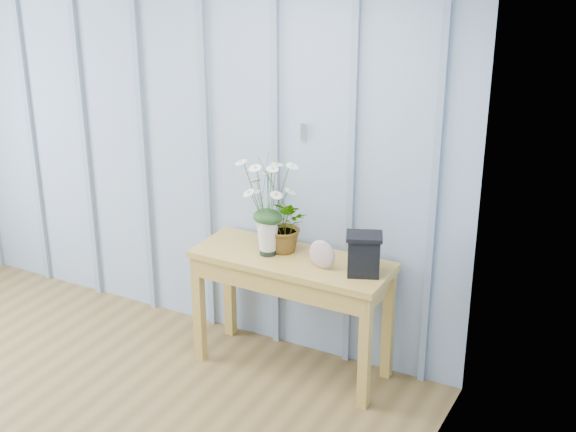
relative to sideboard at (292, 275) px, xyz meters
The scene contains 6 objects.
room_shell 1.99m from the sideboard, 132.49° to the right, with size 4.00×4.50×2.50m.
sideboard is the anchor object (origin of this frame).
daisy_vase 0.52m from the sideboard, 169.62° to the right, with size 0.44×0.33×0.62m.
spider_plant 0.30m from the sideboard, 138.89° to the left, with size 0.30×0.26×0.34m, color #183917.
felt_disc_vessel 0.30m from the sideboard, 13.00° to the right, with size 0.17×0.05×0.17m, color #824E55.
carved_box 0.52m from the sideboard, ahead, with size 0.24×0.22×0.24m.
Camera 1 is at (2.97, -1.81, 2.72)m, focal length 50.00 mm.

